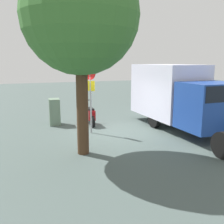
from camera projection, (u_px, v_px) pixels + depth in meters
ground_plane at (108, 133)px, 11.71m from camera, size 60.00×60.00×0.00m
box_truck_near at (178, 94)px, 12.20m from camera, size 7.23×2.21×3.01m
motorcycle at (90, 115)px, 13.09m from camera, size 1.81×0.55×1.20m
stop_sign at (90, 86)px, 11.27m from camera, size 0.71×0.33×3.14m
street_tree at (80, 16)px, 8.21m from camera, size 3.79×3.79×6.49m
utility_cabinet at (55, 112)px, 13.09m from camera, size 0.77×0.58×1.33m
bike_rack_hoop at (79, 126)px, 13.02m from camera, size 0.85×0.06×0.85m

